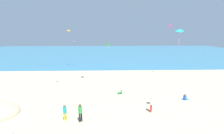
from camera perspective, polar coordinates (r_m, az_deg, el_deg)
The scene contains 12 objects.
ground_plane at distance 18.08m, azimuth -0.16°, elevation -13.38°, with size 120.00×120.00×0.00m, color #C6B58C.
ocean_water at distance 62.29m, azimuth -1.30°, elevation 5.44°, with size 120.00×60.00×0.05m, color teal.
beach_chair_near_camera at distance 20.64m, azimuth 3.16°, elevation -9.19°, with size 0.69×0.63×0.54m.
person_0 at distance 14.67m, azimuth -11.68°, elevation -15.87°, with size 0.49×0.49×1.74m.
person_4 at distance 15.26m, azimuth -17.06°, elevation -15.45°, with size 0.39×0.39×1.55m.
person_5 at distance 20.80m, azimuth 25.46°, elevation -10.22°, with size 0.65×0.41×0.77m.
person_7 at distance 16.45m, azimuth 14.36°, elevation -12.91°, with size 0.46×0.46×1.65m.
kite_orange at distance 36.00m, azimuth -15.67°, elevation 13.00°, with size 0.84×0.80×1.14m.
kite_purple at distance 36.31m, azimuth -13.87°, elevation 9.23°, with size 0.56×0.59×1.27m.
kite_green at distance 31.98m, azimuth -1.42°, elevation 8.29°, with size 0.78×0.44×1.14m.
kite_magenta at distance 29.57m, azimuth 20.93°, elevation 14.32°, with size 0.86×0.91×1.15m.
kite_teal at distance 14.50m, azimuth 23.98°, elevation 12.34°, with size 0.62×0.50×1.53m.
Camera 1 is at (-0.44, -6.22, 7.97)m, focal length 24.66 mm.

